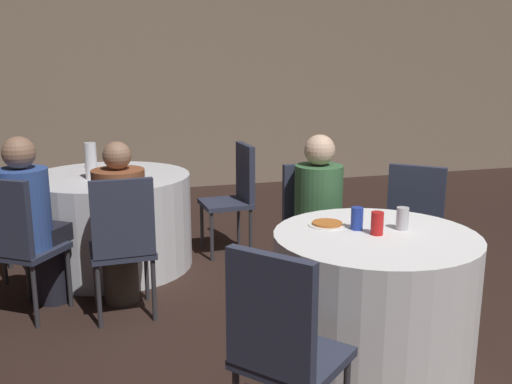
{
  "coord_description": "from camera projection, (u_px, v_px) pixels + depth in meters",
  "views": [
    {
      "loc": [
        -1.58,
        -2.6,
        1.64
      ],
      "look_at": [
        -0.64,
        0.67,
        0.85
      ],
      "focal_mm": 40.0,
      "sensor_mm": 36.0,
      "label": 1
    }
  ],
  "objects": [
    {
      "name": "chair_near_southwest",
      "position": [
        281.0,
        341.0,
        2.25
      ],
      "size": [
        0.56,
        0.56,
        0.94
      ],
      "rotation": [
        0.0,
        0.0,
        -0.87
      ],
      "color": "#2D3347",
      "rests_on": "ground_plane"
    },
    {
      "name": "table_near",
      "position": [
        373.0,
        301.0,
        3.07
      ],
      "size": [
        1.08,
        1.08,
        0.75
      ],
      "color": "white",
      "rests_on": "ground_plane"
    },
    {
      "name": "soda_can_red",
      "position": [
        377.0,
        223.0,
        2.96
      ],
      "size": [
        0.07,
        0.07,
        0.12
      ],
      "color": "red",
      "rests_on": "table_near"
    },
    {
      "name": "chair_near_northeast",
      "position": [
        412.0,
        223.0,
        3.86
      ],
      "size": [
        0.57,
        0.57,
        0.94
      ],
      "rotation": [
        0.0,
        0.0,
        -3.88
      ],
      "color": "#2D3347",
      "rests_on": "ground_plane"
    },
    {
      "name": "chair_far_southwest",
      "position": [
        16.0,
        237.0,
        3.57
      ],
      "size": [
        0.56,
        0.56,
        0.94
      ],
      "rotation": [
        0.0,
        0.0,
        -0.6
      ],
      "color": "#2D3347",
      "rests_on": "ground_plane"
    },
    {
      "name": "pizza_plate_near",
      "position": [
        327.0,
        224.0,
        3.14
      ],
      "size": [
        0.21,
        0.21,
        0.02
      ],
      "color": "white",
      "rests_on": "table_near"
    },
    {
      "name": "chair_far_east",
      "position": [
        236.0,
        189.0,
        4.89
      ],
      "size": [
        0.43,
        0.42,
        0.94
      ],
      "rotation": [
        0.0,
        0.0,
        -4.66
      ],
      "color": "#2D3347",
      "rests_on": "ground_plane"
    },
    {
      "name": "soda_can_silver",
      "position": [
        402.0,
        219.0,
        3.05
      ],
      "size": [
        0.07,
        0.07,
        0.12
      ],
      "color": "silver",
      "rests_on": "table_near"
    },
    {
      "name": "wall_back",
      "position": [
        216.0,
        79.0,
        7.36
      ],
      "size": [
        16.0,
        0.06,
        2.8
      ],
      "color": "gray",
      "rests_on": "ground_plane"
    },
    {
      "name": "chair_far_south",
      "position": [
        123.0,
        237.0,
        3.57
      ],
      "size": [
        0.42,
        0.42,
        0.94
      ],
      "rotation": [
        0.0,
        0.0,
        0.04
      ],
      "color": "#2D3347",
      "rests_on": "ground_plane"
    },
    {
      "name": "person_green_jacket",
      "position": [
        322.0,
        223.0,
        3.76
      ],
      "size": [
        0.32,
        0.5,
        1.17
      ],
      "rotation": [
        0.0,
        0.0,
        -3.17
      ],
      "color": "#282828",
      "rests_on": "ground_plane"
    },
    {
      "name": "table_far",
      "position": [
        111.0,
        221.0,
        4.59
      ],
      "size": [
        1.29,
        1.29,
        0.75
      ],
      "color": "silver",
      "rests_on": "ground_plane"
    },
    {
      "name": "ground_plane",
      "position": [
        397.0,
        356.0,
        3.23
      ],
      "size": [
        16.0,
        16.0,
        0.0
      ],
      "primitive_type": "plane",
      "color": "black"
    },
    {
      "name": "bottle_far",
      "position": [
        91.0,
        161.0,
        4.34
      ],
      "size": [
        0.09,
        0.09,
        0.28
      ],
      "color": "white",
      "rests_on": "table_far"
    },
    {
      "name": "soda_can_blue",
      "position": [
        357.0,
        218.0,
        3.05
      ],
      "size": [
        0.07,
        0.07,
        0.12
      ],
      "color": "#1E38A5",
      "rests_on": "table_near"
    },
    {
      "name": "chair_near_north",
      "position": [
        313.0,
        221.0,
        3.93
      ],
      "size": [
        0.41,
        0.42,
        0.94
      ],
      "rotation": [
        0.0,
        0.0,
        -3.17
      ],
      "color": "#2D3347",
      "rests_on": "ground_plane"
    },
    {
      "name": "person_floral_shirt",
      "position": [
        120.0,
        226.0,
        3.72
      ],
      "size": [
        0.34,
        0.51,
        1.15
      ],
      "rotation": [
        0.0,
        0.0,
        0.04
      ],
      "color": "#4C4238",
      "rests_on": "ground_plane"
    },
    {
      "name": "person_blue_shirt",
      "position": [
        33.0,
        224.0,
        3.72
      ],
      "size": [
        0.45,
        0.47,
        1.18
      ],
      "rotation": [
        0.0,
        0.0,
        -0.6
      ],
      "color": "black",
      "rests_on": "ground_plane"
    },
    {
      "name": "cup_far",
      "position": [
        90.0,
        162.0,
        4.81
      ],
      "size": [
        0.08,
        0.08,
        0.09
      ],
      "color": "red",
      "rests_on": "table_far"
    }
  ]
}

